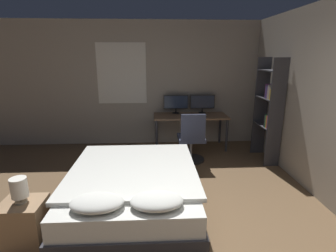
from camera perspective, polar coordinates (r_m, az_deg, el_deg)
The scene contains 12 objects.
wall_back at distance 5.90m, azimuth 0.15°, elevation 9.10°, with size 12.00×0.08×2.70m.
wall_side_right at distance 4.16m, azimuth 30.97°, elevation 4.37°, with size 0.06×12.00×2.70m.
bed at distance 3.61m, azimuth -7.52°, elevation -13.31°, with size 1.66×2.08×0.60m.
nightstand at distance 3.31m, azimuth -28.69°, elevation -18.20°, with size 0.43×0.39×0.51m.
bedside_lamp at distance 3.11m, azimuth -29.68°, elevation -11.68°, with size 0.16×0.16×0.27m.
desk at distance 5.66m, azimuth 4.89°, elevation 1.53°, with size 1.57×0.68×0.73m.
monitor_left at distance 5.80m, azimuth 1.74°, elevation 5.08°, with size 0.54×0.16×0.40m.
monitor_right at distance 5.87m, azimuth 7.51°, elevation 5.10°, with size 0.54×0.16×0.40m.
keyboard at distance 5.42m, azimuth 5.24°, elevation 1.87°, with size 0.39×0.13×0.02m.
computer_mouse at distance 5.46m, azimuth 8.18°, elevation 1.99°, with size 0.07×0.05×0.04m.
office_chair at distance 4.97m, azimuth 5.13°, elevation -3.39°, with size 0.52×0.52×0.96m.
bookshelf at distance 5.19m, azimuth 21.33°, elevation 4.06°, with size 0.27×0.71×1.94m.
Camera 1 is at (-0.34, -1.90, 1.97)m, focal length 28.00 mm.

